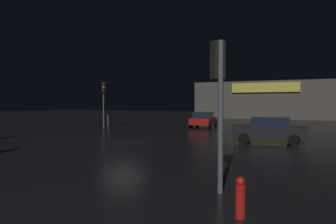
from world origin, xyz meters
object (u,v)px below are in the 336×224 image
at_px(store_building, 267,100).
at_px(traffic_signal_opposite, 218,84).
at_px(car_near, 269,130).
at_px(fire_hydrant, 240,198).
at_px(car_far, 203,119).
at_px(traffic_signal_main, 104,94).

relative_size(store_building, traffic_signal_opposite, 5.21).
distance_m(traffic_signal_opposite, car_near, 10.63).
xyz_separation_m(traffic_signal_opposite, fire_hydrant, (0.84, -1.53, -2.46)).
bearing_deg(store_building, car_far, -101.13).
relative_size(traffic_signal_opposite, car_far, 0.99).
xyz_separation_m(traffic_signal_main, fire_hydrant, (15.68, -16.94, -2.78)).
height_order(store_building, car_near, store_building).
height_order(traffic_signal_main, traffic_signal_opposite, traffic_signal_main).
height_order(traffic_signal_opposite, car_near, traffic_signal_opposite).
distance_m(traffic_signal_main, traffic_signal_opposite, 21.39).
bearing_deg(traffic_signal_opposite, car_near, 87.26).
height_order(car_far, fire_hydrant, car_far).
height_order(store_building, car_far, store_building).
xyz_separation_m(store_building, fire_hydrant, (2.85, -41.71, -2.31)).
relative_size(car_near, car_far, 1.04).
bearing_deg(car_far, traffic_signal_opposite, -72.35).
bearing_deg(fire_hydrant, car_near, 91.66).
relative_size(store_building, car_near, 4.98).
xyz_separation_m(store_building, car_near, (2.50, -29.76, -1.94)).
height_order(car_near, fire_hydrant, car_near).
relative_size(store_building, traffic_signal_main, 4.82).
bearing_deg(car_near, traffic_signal_opposite, -92.74).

